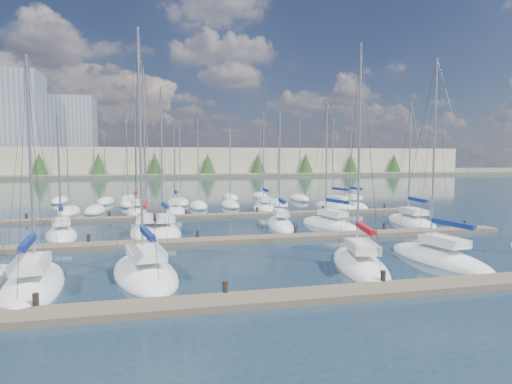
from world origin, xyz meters
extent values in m
plane|color=#233747|center=(0.00, 60.00, 0.00)|extent=(400.00, 400.00, 0.00)
cube|color=#6B5E4C|center=(0.00, 2.00, 0.15)|extent=(44.00, 1.80, 0.35)
cylinder|color=#2D261C|center=(-12.00, 2.90, 0.30)|extent=(0.26, 0.26, 1.10)
cylinder|color=#2D261C|center=(-4.00, 2.90, 0.30)|extent=(0.26, 0.26, 1.10)
cylinder|color=#2D261C|center=(4.00, 2.90, 0.30)|extent=(0.26, 0.26, 1.10)
cube|color=#6B5E4C|center=(0.00, 16.00, 0.15)|extent=(44.00, 1.80, 0.35)
cylinder|color=#2D261C|center=(-12.00, 16.90, 0.30)|extent=(0.26, 0.26, 1.10)
cylinder|color=#2D261C|center=(-4.00, 16.90, 0.30)|extent=(0.26, 0.26, 1.10)
cylinder|color=#2D261C|center=(4.00, 16.90, 0.30)|extent=(0.26, 0.26, 1.10)
cylinder|color=#2D261C|center=(12.00, 16.90, 0.30)|extent=(0.26, 0.26, 1.10)
cylinder|color=#2D261C|center=(20.00, 16.90, 0.30)|extent=(0.26, 0.26, 1.10)
cube|color=#6B5E4C|center=(0.00, 30.00, 0.15)|extent=(44.00, 1.80, 0.35)
cylinder|color=#2D261C|center=(-20.00, 30.90, 0.30)|extent=(0.26, 0.26, 1.10)
cylinder|color=#2D261C|center=(-12.00, 30.90, 0.30)|extent=(0.26, 0.26, 1.10)
cylinder|color=#2D261C|center=(-4.00, 30.90, 0.30)|extent=(0.26, 0.26, 1.10)
cylinder|color=#2D261C|center=(4.00, 30.90, 0.30)|extent=(0.26, 0.26, 1.10)
cylinder|color=#2D261C|center=(12.00, 30.90, 0.30)|extent=(0.26, 0.26, 1.10)
cylinder|color=#2D261C|center=(20.00, 30.90, 0.30)|extent=(0.26, 0.26, 1.10)
ellipsoid|color=white|center=(4.64, 6.74, 0.05)|extent=(4.45, 8.92, 1.60)
cube|color=maroon|center=(4.64, 6.74, 0.05)|extent=(2.24, 4.30, 0.12)
cube|color=silver|center=(4.55, 6.32, 1.35)|extent=(2.08, 3.24, 0.50)
cylinder|color=#9EA0A5|center=(4.79, 7.41, 7.14)|extent=(0.14, 0.14, 12.08)
cylinder|color=#9EA0A5|center=(4.40, 5.66, 2.40)|extent=(0.87, 3.52, 0.10)
cube|color=maroon|center=(4.40, 5.66, 2.52)|extent=(1.01, 3.29, 0.30)
ellipsoid|color=white|center=(17.15, 20.79, 0.05)|extent=(4.04, 9.43, 1.60)
cube|color=silver|center=(17.09, 20.33, 1.35)|extent=(1.97, 3.38, 0.50)
cylinder|color=#9EA0A5|center=(17.25, 21.51, 6.49)|extent=(0.14, 0.14, 10.79)
cylinder|color=#9EA0A5|center=(16.99, 19.61, 2.40)|extent=(0.62, 3.81, 0.10)
cube|color=navy|center=(16.99, 19.61, 2.52)|extent=(0.78, 3.53, 0.30)
ellipsoid|color=white|center=(17.98, 35.61, 0.05)|extent=(2.32, 7.91, 1.60)
cube|color=black|center=(17.98, 35.61, 0.05)|extent=(1.21, 3.80, 0.12)
cube|color=silver|center=(17.98, 35.21, 1.35)|extent=(1.28, 2.77, 0.50)
cylinder|color=#9EA0A5|center=(17.98, 36.24, 6.70)|extent=(0.14, 0.14, 11.20)
cylinder|color=#9EA0A5|center=(17.98, 34.58, 2.40)|extent=(0.11, 3.32, 0.10)
cube|color=navy|center=(17.98, 34.58, 2.52)|extent=(0.31, 3.06, 0.30)
ellipsoid|color=white|center=(-9.40, 35.00, 0.05)|extent=(2.30, 7.38, 1.60)
cube|color=black|center=(-9.40, 35.00, 0.05)|extent=(1.19, 3.54, 0.12)
cube|color=silver|center=(-9.40, 34.63, 1.35)|extent=(1.25, 2.59, 0.50)
cylinder|color=#9EA0A5|center=(-9.41, 35.59, 6.89)|extent=(0.14, 0.14, 11.58)
cylinder|color=#9EA0A5|center=(-9.39, 34.04, 2.40)|extent=(0.13, 3.09, 0.10)
cube|color=maroon|center=(-9.39, 34.04, 2.52)|extent=(0.33, 2.85, 0.30)
ellipsoid|color=white|center=(5.97, 35.33, 0.05)|extent=(3.00, 7.66, 1.60)
cube|color=maroon|center=(5.97, 35.33, 0.05)|extent=(1.54, 3.68, 0.12)
cube|color=silver|center=(5.95, 34.96, 1.35)|extent=(1.55, 2.71, 0.50)
cylinder|color=#9EA0A5|center=(6.01, 35.93, 6.61)|extent=(0.14, 0.14, 11.02)
cylinder|color=#9EA0A5|center=(5.91, 34.36, 2.40)|extent=(0.31, 3.15, 0.10)
cube|color=navy|center=(5.91, 34.36, 2.52)|extent=(0.49, 2.91, 0.30)
ellipsoid|color=white|center=(15.34, 35.10, 0.05)|extent=(4.54, 8.88, 1.60)
cube|color=silver|center=(15.43, 34.68, 1.35)|extent=(2.18, 3.22, 0.50)
cylinder|color=#9EA0A5|center=(15.22, 35.76, 6.31)|extent=(0.14, 0.14, 10.41)
cylinder|color=#9EA0A5|center=(15.55, 34.02, 2.40)|extent=(0.78, 3.51, 0.10)
cube|color=navy|center=(15.55, 34.02, 2.52)|extent=(0.92, 3.27, 0.30)
ellipsoid|color=white|center=(8.76, 21.11, 0.05)|extent=(4.56, 8.57, 1.60)
cube|color=black|center=(8.76, 21.11, 0.05)|extent=(2.29, 4.14, 0.12)
cube|color=silver|center=(8.86, 20.71, 1.35)|extent=(2.11, 3.13, 0.50)
cylinder|color=#9EA0A5|center=(8.60, 21.74, 6.40)|extent=(0.14, 0.14, 10.60)
cylinder|color=#9EA0A5|center=(9.01, 20.08, 2.40)|extent=(0.92, 3.35, 0.10)
cube|color=navy|center=(9.01, 20.08, 2.52)|extent=(1.05, 3.14, 0.30)
ellipsoid|color=white|center=(-6.52, 21.14, 0.05)|extent=(3.50, 8.13, 1.60)
cube|color=black|center=(-6.52, 21.14, 0.05)|extent=(1.79, 3.91, 0.12)
cube|color=silver|center=(-6.48, 20.75, 1.35)|extent=(1.78, 2.90, 0.50)
cylinder|color=#9EA0A5|center=(-6.58, 21.77, 6.84)|extent=(0.14, 0.14, 11.48)
cylinder|color=#9EA0A5|center=(-6.42, 20.12, 2.40)|extent=(0.42, 3.31, 0.10)
cube|color=navy|center=(-6.42, 20.12, 2.52)|extent=(0.59, 3.07, 0.30)
ellipsoid|color=white|center=(-4.98, 34.96, 0.05)|extent=(2.36, 6.22, 1.60)
cube|color=maroon|center=(-4.98, 34.96, 0.05)|extent=(1.22, 2.99, 0.12)
cube|color=silver|center=(-4.98, 34.65, 1.35)|extent=(1.28, 2.18, 0.50)
cylinder|color=#9EA0A5|center=(-4.99, 35.45, 6.15)|extent=(0.14, 0.14, 10.09)
cylinder|color=#9EA0A5|center=(-4.97, 34.16, 2.40)|extent=(0.15, 2.60, 0.10)
cube|color=navy|center=(-4.97, 34.16, 2.52)|extent=(0.35, 2.39, 0.30)
ellipsoid|color=white|center=(-14.70, 21.03, 0.05)|extent=(3.76, 6.68, 1.60)
cube|color=black|center=(-14.70, 21.03, 0.05)|extent=(1.90, 3.23, 0.12)
cube|color=silver|center=(-14.63, 20.73, 1.35)|extent=(1.78, 2.45, 0.50)
cylinder|color=#9EA0A5|center=(-14.82, 21.53, 5.67)|extent=(0.14, 0.14, 9.14)
cylinder|color=#9EA0A5|center=(-14.52, 20.24, 2.40)|extent=(0.69, 2.60, 0.10)
cube|color=navy|center=(-14.52, 20.24, 2.52)|extent=(0.84, 2.44, 0.30)
ellipsoid|color=white|center=(-7.72, 7.81, 0.05)|extent=(4.75, 9.09, 1.60)
cube|color=silver|center=(-7.64, 7.39, 1.35)|extent=(2.30, 3.30, 0.50)
cylinder|color=#9EA0A5|center=(-7.85, 8.49, 7.32)|extent=(0.14, 0.14, 12.44)
cylinder|color=#9EA0A5|center=(-7.52, 6.71, 2.40)|extent=(0.76, 3.59, 0.10)
cube|color=navy|center=(-7.52, 6.71, 2.52)|extent=(0.90, 3.34, 0.30)
ellipsoid|color=white|center=(10.21, 7.11, 0.05)|extent=(3.58, 8.68, 1.60)
cube|color=silver|center=(10.25, 6.69, 1.35)|extent=(1.79, 3.10, 0.50)
cylinder|color=#9EA0A5|center=(10.14, 7.79, 6.88)|extent=(0.14, 0.14, 11.57)
cylinder|color=#9EA0A5|center=(10.32, 6.02, 2.40)|extent=(0.47, 3.54, 0.10)
cube|color=navy|center=(10.32, 6.02, 2.52)|extent=(0.64, 3.28, 0.30)
ellipsoid|color=white|center=(4.27, 22.36, 0.05)|extent=(3.46, 8.52, 1.60)
cube|color=silver|center=(4.21, 21.95, 1.35)|extent=(1.66, 3.05, 0.50)
cylinder|color=#9EA0A5|center=(4.37, 23.02, 6.52)|extent=(0.14, 0.14, 10.84)
cylinder|color=#9EA0A5|center=(4.11, 21.30, 2.40)|extent=(0.62, 3.45, 0.10)
cube|color=navy|center=(4.11, 21.30, 2.52)|extent=(0.78, 3.21, 0.30)
ellipsoid|color=white|center=(-8.02, 21.65, 0.05)|extent=(2.69, 9.23, 1.60)
cube|color=silver|center=(-8.03, 21.19, 1.35)|extent=(1.46, 3.23, 0.50)
cylinder|color=#9EA0A5|center=(-8.02, 22.38, 7.62)|extent=(0.14, 0.14, 13.05)
cylinder|color=#9EA0A5|center=(-8.03, 20.45, 2.40)|extent=(0.13, 3.87, 0.10)
cube|color=maroon|center=(-8.03, 20.45, 2.52)|extent=(0.33, 3.56, 0.30)
ellipsoid|color=white|center=(-13.08, 6.69, 0.05)|extent=(3.83, 9.22, 1.60)
cube|color=black|center=(-13.08, 6.69, 0.05)|extent=(1.95, 4.44, 0.12)
cube|color=silver|center=(-13.03, 6.25, 1.35)|extent=(1.89, 3.30, 0.50)
cylinder|color=#9EA0A5|center=(-13.17, 7.40, 6.34)|extent=(0.14, 0.14, 10.47)
cylinder|color=#9EA0A5|center=(-12.94, 5.54, 2.40)|extent=(0.55, 3.74, 0.10)
cube|color=navy|center=(-12.94, 5.54, 2.52)|extent=(0.72, 3.47, 0.30)
cylinder|color=#9EA0A5|center=(-20.75, 49.89, 6.50)|extent=(0.12, 0.12, 11.20)
ellipsoid|color=white|center=(-20.75, 49.89, 0.25)|extent=(2.20, 6.40, 1.40)
cylinder|color=#9EA0A5|center=(-3.94, 43.45, 5.97)|extent=(0.12, 0.12, 10.14)
ellipsoid|color=white|center=(-3.94, 43.45, 0.25)|extent=(2.20, 6.40, 1.40)
cylinder|color=#9EA0A5|center=(-4.68, 43.24, 6.14)|extent=(0.12, 0.12, 10.49)
ellipsoid|color=white|center=(-4.68, 43.24, 0.25)|extent=(2.20, 6.40, 1.40)
cylinder|color=#9EA0A5|center=(9.07, 50.53, 5.93)|extent=(0.12, 0.12, 10.06)
ellipsoid|color=white|center=(9.07, 50.53, 0.25)|extent=(2.20, 6.40, 1.40)
cylinder|color=#9EA0A5|center=(-14.23, 47.33, 5.60)|extent=(0.12, 0.12, 9.39)
ellipsoid|color=white|center=(-14.23, 47.33, 0.25)|extent=(2.20, 6.40, 1.40)
cylinder|color=#9EA0A5|center=(-16.97, 36.19, 5.83)|extent=(0.12, 0.12, 9.85)
ellipsoid|color=white|center=(-16.97, 36.19, 0.25)|extent=(2.20, 6.40, 1.40)
cylinder|color=#9EA0A5|center=(-14.23, 36.83, 5.55)|extent=(0.12, 0.12, 9.30)
ellipsoid|color=white|center=(-14.23, 36.83, 0.25)|extent=(2.20, 6.40, 1.40)
cylinder|color=#9EA0A5|center=(13.97, 45.41, 6.74)|extent=(0.12, 0.12, 11.68)
ellipsoid|color=white|center=(13.97, 45.41, 0.25)|extent=(2.20, 6.40, 1.40)
cylinder|color=#9EA0A5|center=(2.31, 39.32, 5.78)|extent=(0.12, 0.12, 9.76)
ellipsoid|color=white|center=(2.31, 39.32, 0.25)|extent=(2.20, 6.40, 1.40)
cylinder|color=#9EA0A5|center=(-11.34, 49.91, 6.87)|extent=(0.12, 0.12, 11.95)
ellipsoid|color=white|center=(-11.34, 49.91, 0.25)|extent=(2.20, 6.40, 1.40)
cylinder|color=#9EA0A5|center=(8.76, 39.06, 5.13)|extent=(0.12, 0.12, 8.46)
ellipsoid|color=white|center=(8.76, 39.06, 0.25)|extent=(2.20, 6.40, 1.40)
cylinder|color=#9EA0A5|center=(-10.91, 43.47, 4.96)|extent=(0.12, 0.12, 8.12)
ellipsoid|color=white|center=(-10.91, 43.47, 0.25)|extent=(2.20, 6.40, 1.40)
cylinder|color=#9EA0A5|center=(4.00, 49.08, 5.90)|extent=(0.12, 0.12, 10.00)
ellipsoid|color=white|center=(4.00, 49.08, 0.25)|extent=(2.20, 6.40, 1.40)
cylinder|color=#9EA0A5|center=(-1.89, 38.97, 6.17)|extent=(0.12, 0.12, 10.54)
ellipsoid|color=white|center=(-1.89, 38.97, 0.25)|extent=(2.20, 6.40, 1.40)
cube|color=#666B51|center=(0.00, 150.00, 0.50)|extent=(400.00, 60.00, 1.00)
cube|color=beige|center=(10.00, 140.00, 5.00)|extent=(200.00, 12.00, 10.00)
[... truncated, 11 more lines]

